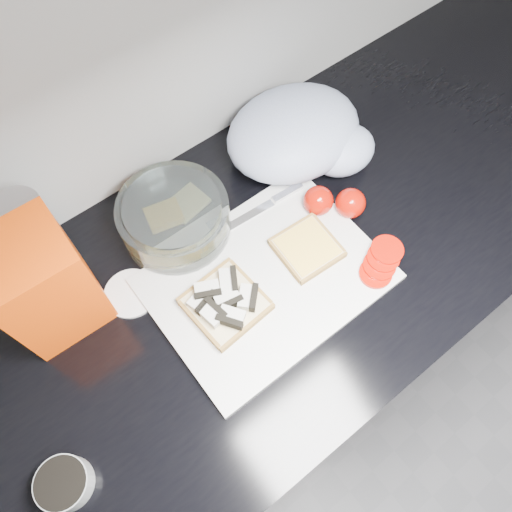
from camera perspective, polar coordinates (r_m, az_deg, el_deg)
The scene contains 14 objects.
base_cabinet at distance 1.33m, azimuth -2.62°, elevation -11.93°, with size 3.50×0.60×0.86m, color black.
countertop at distance 0.91m, azimuth -3.78°, elevation -4.53°, with size 3.50×0.64×0.04m, color black.
cutting_board at distance 0.89m, azimuth 1.18°, elevation -2.64°, with size 0.40×0.30×0.01m, color silver.
bread_left at distance 0.86m, azimuth -3.62°, elevation -5.33°, with size 0.13×0.13×0.04m.
bread_right at distance 0.91m, azimuth 5.85°, elevation 0.91°, with size 0.12×0.12×0.02m.
tomato_slices at distance 0.92m, azimuth 14.12°, elevation -0.62°, with size 0.11×0.09×0.02m.
knife at distance 0.96m, azimuth 1.42°, elevation 5.96°, with size 0.21×0.03×0.01m.
seed_tub at distance 0.84m, azimuth -21.12°, elevation -23.07°, with size 0.08×0.08×0.04m.
tub_lid at distance 0.91m, azimuth -14.12°, elevation -4.16°, with size 0.09×0.09×0.01m, color silver.
glass_bowl at distance 0.92m, azimuth -9.24°, elevation 4.19°, with size 0.20×0.20×0.08m.
bread_bag at distance 0.84m, azimuth -23.13°, elevation -3.01°, with size 0.14×0.13×0.22m, color #F24A04.
steel_canister at distance 0.89m, azimuth -23.52°, elevation 1.54°, with size 0.08×0.08×0.20m, color silver.
grocery_bag at distance 1.01m, azimuth 5.11°, elevation 13.62°, with size 0.29×0.27×0.12m.
whole_tomatoes at distance 0.95m, azimuth 8.94°, elevation 6.12°, with size 0.10×0.10×0.06m.
Camera 1 is at (-0.16, 0.89, 1.72)m, focal length 35.00 mm.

